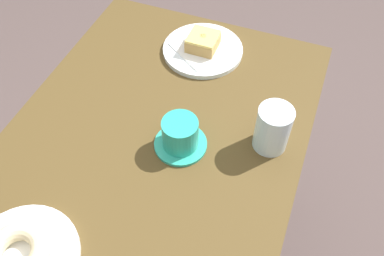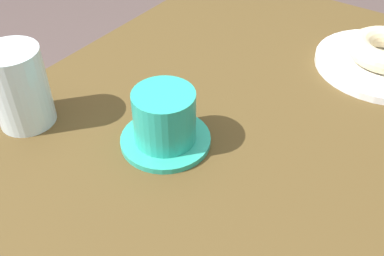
# 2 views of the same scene
# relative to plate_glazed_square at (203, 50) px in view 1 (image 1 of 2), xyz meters

# --- Properties ---
(table) EXTENTS (1.04, 0.70, 0.76)m
(table) POSITION_rel_plate_glazed_square_xyz_m (0.37, -0.01, -0.11)
(table) COLOR #4E3B1C
(table) RESTS_ON ground_plane
(plate_glazed_square) EXTENTS (0.23, 0.23, 0.01)m
(plate_glazed_square) POSITION_rel_plate_glazed_square_xyz_m (0.00, 0.00, 0.00)
(plate_glazed_square) COLOR white
(plate_glazed_square) RESTS_ON table
(napkin_glazed_square) EXTENTS (0.20, 0.20, 0.00)m
(napkin_glazed_square) POSITION_rel_plate_glazed_square_xyz_m (0.00, 0.00, 0.01)
(napkin_glazed_square) COLOR white
(napkin_glazed_square) RESTS_ON plate_glazed_square
(donut_glazed_square) EXTENTS (0.08, 0.08, 0.04)m
(donut_glazed_square) POSITION_rel_plate_glazed_square_xyz_m (0.00, -0.00, 0.03)
(donut_glazed_square) COLOR tan
(donut_glazed_square) RESTS_ON napkin_glazed_square
(donut_sugar_ring) EXTENTS (0.13, 0.13, 0.04)m
(donut_sugar_ring) POSITION_rel_plate_glazed_square_xyz_m (0.69, -0.12, 0.03)
(donut_sugar_ring) COLOR beige
(donut_sugar_ring) RESTS_ON napkin_sugar_ring
(water_glass) EXTENTS (0.08, 0.08, 0.12)m
(water_glass) POSITION_rel_plate_glazed_square_xyz_m (0.25, 0.26, 0.05)
(water_glass) COLOR silver
(water_glass) RESTS_ON table
(coffee_cup) EXTENTS (0.12, 0.12, 0.08)m
(coffee_cup) POSITION_rel_plate_glazed_square_xyz_m (0.33, 0.06, 0.03)
(coffee_cup) COLOR teal
(coffee_cup) RESTS_ON table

